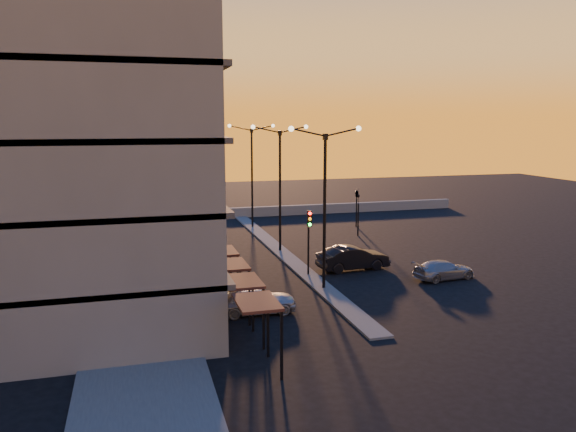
% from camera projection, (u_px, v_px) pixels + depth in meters
% --- Properties ---
extents(ground, '(120.00, 120.00, 0.00)m').
position_uv_depth(ground, '(324.00, 289.00, 32.97)').
color(ground, black).
rests_on(ground, ground).
extents(sidewalk_west, '(5.00, 40.00, 0.12)m').
position_uv_depth(sidewalk_west, '(138.00, 283.00, 33.97)').
color(sidewalk_west, '#52524F').
rests_on(sidewalk_west, ground).
extents(median, '(1.20, 36.00, 0.12)m').
position_uv_depth(median, '(280.00, 251.00, 42.46)').
color(median, '#52524F').
rests_on(median, ground).
extents(parapet, '(44.00, 0.50, 1.00)m').
position_uv_depth(parapet, '(259.00, 212.00, 58.11)').
color(parapet, slate).
rests_on(parapet, ground).
extents(building, '(14.35, 17.08, 25.00)m').
position_uv_depth(building, '(54.00, 77.00, 27.29)').
color(building, slate).
rests_on(building, ground).
extents(streetlamp_near, '(4.32, 0.32, 9.51)m').
position_uv_depth(streetlamp_near, '(325.00, 195.00, 32.04)').
color(streetlamp_near, black).
rests_on(streetlamp_near, ground).
extents(streetlamp_mid, '(4.32, 0.32, 9.51)m').
position_uv_depth(streetlamp_mid, '(280.00, 178.00, 41.53)').
color(streetlamp_mid, black).
rests_on(streetlamp_mid, ground).
extents(streetlamp_far, '(4.32, 0.32, 9.51)m').
position_uv_depth(streetlamp_far, '(252.00, 168.00, 51.03)').
color(streetlamp_far, black).
rests_on(streetlamp_far, ground).
extents(traffic_light_main, '(0.28, 0.44, 4.25)m').
position_uv_depth(traffic_light_main, '(309.00, 232.00, 35.22)').
color(traffic_light_main, black).
rests_on(traffic_light_main, ground).
extents(signal_east_a, '(0.13, 0.16, 3.60)m').
position_uv_depth(signal_east_a, '(358.00, 214.00, 48.07)').
color(signal_east_a, black).
rests_on(signal_east_a, ground).
extents(signal_east_b, '(0.42, 1.99, 3.60)m').
position_uv_depth(signal_east_b, '(357.00, 194.00, 52.07)').
color(signal_east_b, black).
rests_on(signal_east_b, ground).
extents(car_hatchback, '(4.34, 1.88, 1.46)m').
position_uv_depth(car_hatchback, '(254.00, 300.00, 28.76)').
color(car_hatchback, '#A7A8AF').
rests_on(car_hatchback, ground).
extents(car_sedan, '(4.92, 2.08, 1.58)m').
position_uv_depth(car_sedan, '(353.00, 258.00, 37.26)').
color(car_sedan, black).
rests_on(car_sedan, ground).
extents(car_wagon, '(4.21, 2.12, 1.17)m').
position_uv_depth(car_wagon, '(444.00, 270.00, 35.09)').
color(car_wagon, gray).
rests_on(car_wagon, ground).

